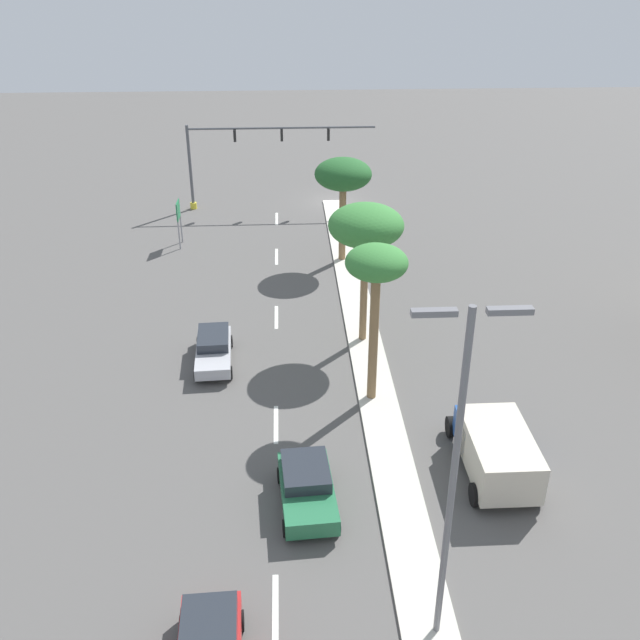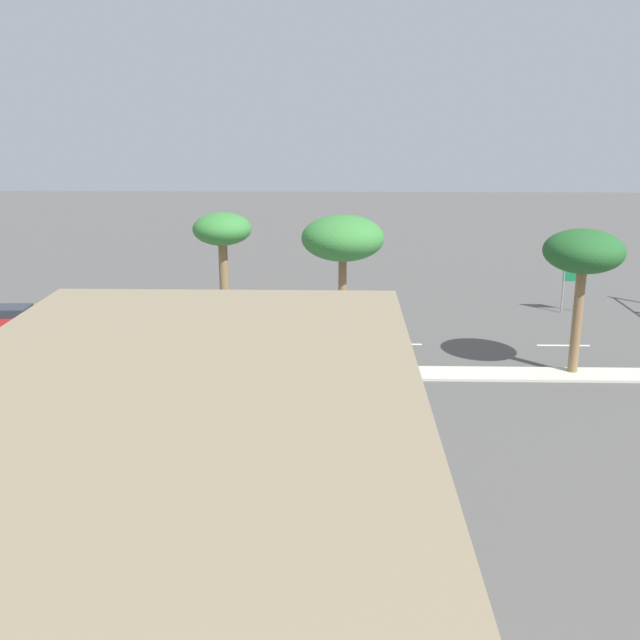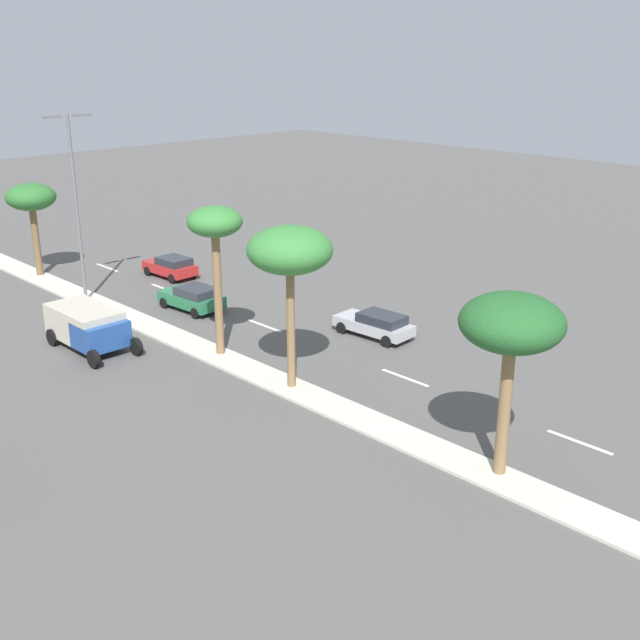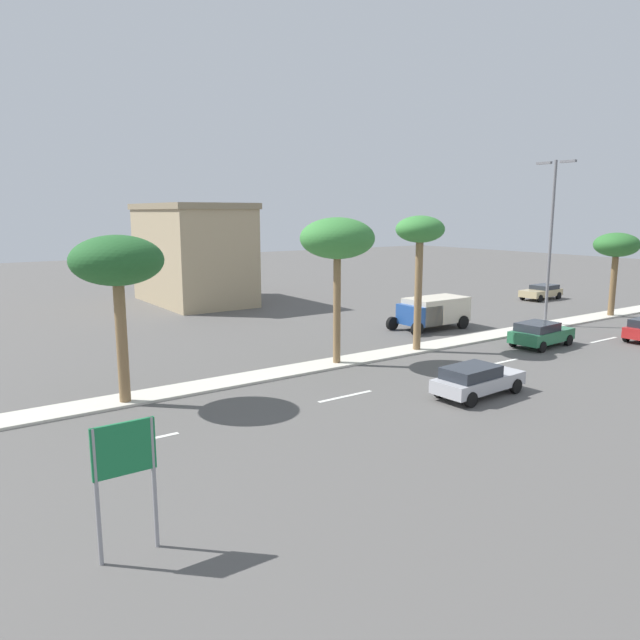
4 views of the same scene
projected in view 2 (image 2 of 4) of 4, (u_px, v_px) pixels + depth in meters
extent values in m
plane|color=#565451|center=(252.00, 373.00, 35.82)|extent=(160.00, 160.00, 0.00)
cube|color=beige|center=(87.00, 371.00, 36.00)|extent=(1.80, 71.42, 0.12)
cube|color=silver|center=(563.00, 345.00, 39.97)|extent=(0.20, 2.80, 0.01)
cube|color=silver|center=(396.00, 344.00, 40.19)|extent=(0.20, 2.80, 0.01)
cube|color=silver|center=(206.00, 343.00, 40.44)|extent=(0.20, 2.80, 0.01)
cube|color=silver|center=(25.00, 341.00, 40.68)|extent=(0.20, 2.80, 0.01)
cylinder|color=gray|center=(584.00, 287.00, 45.92)|extent=(0.10, 0.10, 3.22)
cylinder|color=gray|center=(563.00, 287.00, 45.96)|extent=(0.10, 0.10, 3.22)
cube|color=#19723F|center=(575.00, 271.00, 45.67)|extent=(0.08, 1.43, 1.22)
cube|color=gray|center=(162.00, 413.00, 10.05)|extent=(12.05, 7.11, 0.50)
cylinder|color=olive|center=(577.00, 319.00, 35.02)|extent=(0.46, 0.46, 5.17)
ellipsoid|color=#235B28|center=(584.00, 251.00, 34.14)|extent=(3.66, 3.66, 2.01)
cylinder|color=olive|center=(342.00, 313.00, 35.01)|extent=(0.38, 0.38, 5.74)
ellipsoid|color=#387F38|center=(343.00, 238.00, 34.04)|extent=(3.77, 3.77, 2.08)
cylinder|color=olive|center=(225.00, 305.00, 35.23)|extent=(0.42, 0.42, 6.30)
ellipsoid|color=#387F38|center=(222.00, 229.00, 34.24)|extent=(2.69, 2.69, 1.48)
cube|color=#B2B2B7|center=(309.00, 317.00, 43.15)|extent=(1.95, 4.51, 0.57)
cube|color=#262B33|center=(318.00, 308.00, 43.02)|extent=(1.67, 2.51, 0.49)
cylinder|color=black|center=(281.00, 326.00, 42.41)|extent=(0.25, 0.65, 0.64)
cylinder|color=black|center=(282.00, 318.00, 43.97)|extent=(0.25, 0.65, 0.64)
cylinder|color=black|center=(336.00, 325.00, 42.49)|extent=(0.25, 0.65, 0.64)
cylinder|color=black|center=(335.00, 318.00, 44.06)|extent=(0.25, 0.65, 0.64)
cube|color=#287047|center=(103.00, 337.00, 39.24)|extent=(2.21, 4.21, 0.67)
cube|color=#262B33|center=(112.00, 326.00, 39.10)|extent=(1.89, 2.36, 0.48)
cylinder|color=black|center=(71.00, 349.00, 38.39)|extent=(0.26, 0.65, 0.64)
cylinder|color=black|center=(81.00, 338.00, 40.16)|extent=(0.26, 0.65, 0.64)
cylinder|color=black|center=(128.00, 348.00, 38.50)|extent=(0.26, 0.65, 0.64)
cylinder|color=black|center=(135.00, 338.00, 40.27)|extent=(0.26, 0.65, 0.64)
cube|color=red|center=(2.00, 320.00, 42.35)|extent=(1.97, 4.00, 0.64)
cube|color=#262B33|center=(9.00, 311.00, 42.21)|extent=(1.72, 2.22, 0.47)
cylinder|color=black|center=(21.00, 330.00, 41.63)|extent=(0.24, 0.65, 0.64)
cylinder|color=black|center=(32.00, 321.00, 43.29)|extent=(0.24, 0.65, 0.64)
cube|color=#234C99|center=(112.00, 379.00, 31.85)|extent=(2.38, 2.02, 1.32)
cube|color=beige|center=(75.00, 375.00, 31.84)|extent=(2.38, 4.29, 1.67)
cylinder|color=black|center=(150.00, 384.00, 33.14)|extent=(0.28, 0.90, 0.90)
cylinder|color=black|center=(136.00, 405.00, 30.85)|extent=(0.28, 0.90, 0.90)
cylinder|color=black|center=(55.00, 383.00, 33.24)|extent=(0.28, 0.90, 0.90)
cylinder|color=black|center=(34.00, 404.00, 30.96)|extent=(0.28, 0.90, 0.90)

